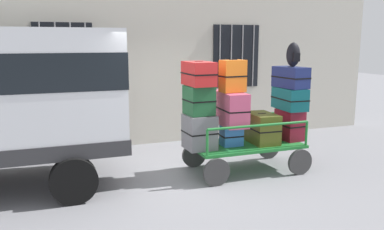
{
  "coord_description": "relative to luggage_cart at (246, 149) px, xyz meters",
  "views": [
    {
      "loc": [
        -2.16,
        -6.44,
        2.38
      ],
      "look_at": [
        0.14,
        -0.16,
        1.12
      ],
      "focal_mm": 37.17,
      "sensor_mm": 36.0,
      "label": 1
    }
  ],
  "objects": [
    {
      "name": "ground_plane",
      "position": [
        -1.19,
        0.16,
        -0.41
      ],
      "size": [
        40.0,
        40.0,
        0.0
      ],
      "primitive_type": "plane",
      "color": "gray"
    },
    {
      "name": "building_wall",
      "position": [
        -1.19,
        2.69,
        2.09
      ],
      "size": [
        12.0,
        0.38,
        5.0
      ],
      "color": "beige",
      "rests_on": "ground"
    },
    {
      "name": "luggage_cart",
      "position": [
        0.0,
        0.0,
        0.0
      ],
      "size": [
        2.1,
        1.13,
        0.52
      ],
      "color": "#1E722D",
      "rests_on": "ground"
    },
    {
      "name": "cart_railing",
      "position": [
        0.0,
        -0.0,
        0.48
      ],
      "size": [
        1.97,
        0.99,
        0.46
      ],
      "color": "#1E722D",
      "rests_on": "luggage_cart"
    },
    {
      "name": "suitcase_left_bottom",
      "position": [
        -0.92,
        -0.02,
        0.41
      ],
      "size": [
        0.52,
        0.53,
        0.6
      ],
      "color": "slate",
      "rests_on": "luggage_cart"
    },
    {
      "name": "suitcase_left_middle",
      "position": [
        -0.92,
        0.01,
        0.96
      ],
      "size": [
        0.47,
        0.51,
        0.5
      ],
      "color": "#194C28",
      "rests_on": "suitcase_left_bottom"
    },
    {
      "name": "suitcase_left_top",
      "position": [
        -0.92,
        0.03,
        1.42
      ],
      "size": [
        0.43,
        0.69,
        0.41
      ],
      "color": "#B21E1E",
      "rests_on": "suitcase_left_middle"
    },
    {
      "name": "suitcase_midleft_bottom",
      "position": [
        -0.31,
        -0.02,
        0.29
      ],
      "size": [
        0.38,
        0.29,
        0.37
      ],
      "color": "#3372C6",
      "rests_on": "luggage_cart"
    },
    {
      "name": "suitcase_midleft_middle",
      "position": [
        -0.31,
        0.03,
        0.78
      ],
      "size": [
        0.44,
        0.89,
        0.6
      ],
      "color": "#CC4C72",
      "rests_on": "suitcase_midleft_bottom"
    },
    {
      "name": "suitcase_midleft_top",
      "position": [
        -0.31,
        -0.03,
        1.36
      ],
      "size": [
        0.46,
        0.31,
        0.57
      ],
      "color": "orange",
      "rests_on": "suitcase_midleft_middle"
    },
    {
      "name": "suitcase_center_bottom",
      "position": [
        0.31,
        -0.02,
        0.38
      ],
      "size": [
        0.47,
        0.73,
        0.55
      ],
      "color": "#4C5119",
      "rests_on": "luggage_cart"
    },
    {
      "name": "suitcase_midright_bottom",
      "position": [
        0.92,
        -0.0,
        0.4
      ],
      "size": [
        0.41,
        0.54,
        0.58
      ],
      "color": "maroon",
      "rests_on": "luggage_cart"
    },
    {
      "name": "suitcase_midright_middle",
      "position": [
        0.92,
        0.03,
        0.89
      ],
      "size": [
        0.43,
        0.77,
        0.41
      ],
      "color": "#0F5960",
      "rests_on": "suitcase_midright_bottom"
    },
    {
      "name": "suitcase_midright_top",
      "position": [
        0.92,
        0.04,
        1.3
      ],
      "size": [
        0.44,
        0.74,
        0.39
      ],
      "color": "navy",
      "rests_on": "suitcase_midright_middle"
    },
    {
      "name": "backpack",
      "position": [
        0.9,
        -0.05,
        1.71
      ],
      "size": [
        0.27,
        0.22,
        0.44
      ],
      "color": "black",
      "rests_on": "suitcase_midright_top"
    }
  ]
}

